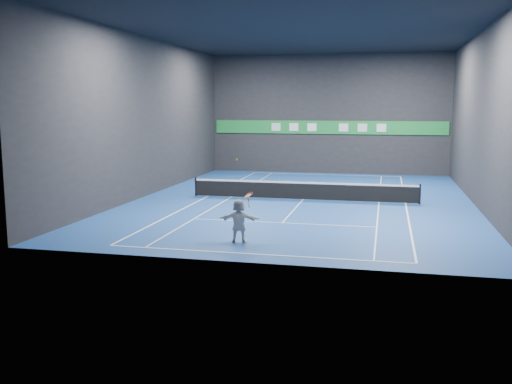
% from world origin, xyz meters
% --- Properties ---
extents(ground, '(26.00, 26.00, 0.00)m').
position_xyz_m(ground, '(0.00, 0.00, 0.00)').
color(ground, navy).
rests_on(ground, ground).
extents(ceiling, '(26.00, 26.00, 0.00)m').
position_xyz_m(ceiling, '(0.00, 0.00, 9.00)').
color(ceiling, black).
rests_on(ceiling, ground).
extents(wall_back, '(18.00, 0.10, 9.00)m').
position_xyz_m(wall_back, '(0.00, 13.00, 4.50)').
color(wall_back, black).
rests_on(wall_back, ground).
extents(wall_front, '(18.00, 0.10, 9.00)m').
position_xyz_m(wall_front, '(0.00, -13.00, 4.50)').
color(wall_front, black).
rests_on(wall_front, ground).
extents(wall_left, '(0.10, 26.00, 9.00)m').
position_xyz_m(wall_left, '(-9.00, 0.00, 4.50)').
color(wall_left, black).
rests_on(wall_left, ground).
extents(wall_right, '(0.10, 26.00, 9.00)m').
position_xyz_m(wall_right, '(9.00, 0.00, 4.50)').
color(wall_right, black).
rests_on(wall_right, ground).
extents(baseline_near, '(10.98, 0.08, 0.01)m').
position_xyz_m(baseline_near, '(0.00, -11.89, 0.00)').
color(baseline_near, white).
rests_on(baseline_near, ground).
extents(baseline_far, '(10.98, 0.08, 0.01)m').
position_xyz_m(baseline_far, '(0.00, 11.89, 0.00)').
color(baseline_far, white).
rests_on(baseline_far, ground).
extents(sideline_doubles_left, '(0.08, 23.78, 0.01)m').
position_xyz_m(sideline_doubles_left, '(-5.49, 0.00, 0.00)').
color(sideline_doubles_left, white).
rests_on(sideline_doubles_left, ground).
extents(sideline_doubles_right, '(0.08, 23.78, 0.01)m').
position_xyz_m(sideline_doubles_right, '(5.49, 0.00, 0.00)').
color(sideline_doubles_right, white).
rests_on(sideline_doubles_right, ground).
extents(sideline_singles_left, '(0.06, 23.78, 0.01)m').
position_xyz_m(sideline_singles_left, '(-4.11, 0.00, 0.00)').
color(sideline_singles_left, white).
rests_on(sideline_singles_left, ground).
extents(sideline_singles_right, '(0.06, 23.78, 0.01)m').
position_xyz_m(sideline_singles_right, '(4.11, 0.00, 0.00)').
color(sideline_singles_right, white).
rests_on(sideline_singles_right, ground).
extents(service_line_near, '(8.23, 0.06, 0.01)m').
position_xyz_m(service_line_near, '(0.00, -6.40, 0.00)').
color(service_line_near, white).
rests_on(service_line_near, ground).
extents(service_line_far, '(8.23, 0.06, 0.01)m').
position_xyz_m(service_line_far, '(0.00, 6.40, 0.00)').
color(service_line_far, white).
rests_on(service_line_far, ground).
extents(center_service_line, '(0.06, 12.80, 0.01)m').
position_xyz_m(center_service_line, '(0.00, 0.00, 0.00)').
color(center_service_line, white).
rests_on(center_service_line, ground).
extents(player, '(1.59, 0.66, 1.66)m').
position_xyz_m(player, '(-0.96, -10.30, 0.83)').
color(player, silver).
rests_on(player, ground).
extents(tennis_ball, '(0.07, 0.07, 0.07)m').
position_xyz_m(tennis_ball, '(-1.09, -10.07, 3.14)').
color(tennis_ball, '#D4F528').
rests_on(tennis_ball, player).
extents(tennis_net, '(12.50, 0.10, 1.07)m').
position_xyz_m(tennis_net, '(0.00, 0.00, 0.54)').
color(tennis_net, black).
rests_on(tennis_net, ground).
extents(sponsor_banner, '(17.64, 0.11, 1.00)m').
position_xyz_m(sponsor_banner, '(0.00, 12.93, 3.50)').
color(sponsor_banner, '#1D8637').
rests_on(sponsor_banner, wall_back).
extents(tennis_racket, '(0.42, 0.37, 0.64)m').
position_xyz_m(tennis_racket, '(-0.58, -10.25, 1.77)').
color(tennis_racket, red).
rests_on(tennis_racket, player).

